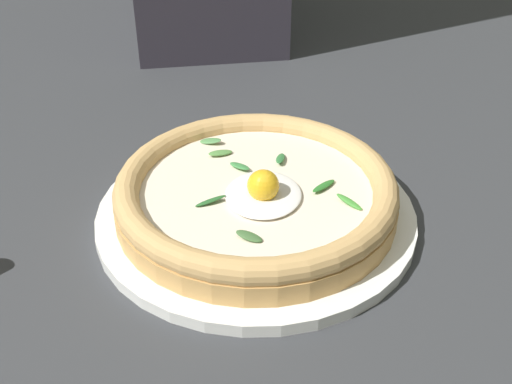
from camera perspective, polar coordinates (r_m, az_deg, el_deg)
The scene contains 3 objects.
ground_plane at distance 0.66m, azimuth 1.62°, elevation -1.01°, with size 2.40×2.40×0.03m, color #35363A.
pizza_plate at distance 0.60m, azimuth 0.00°, elevation -2.03°, with size 0.30×0.30×0.01m, color white.
pizza at distance 0.59m, azimuth 0.01°, elevation -0.06°, with size 0.26×0.26×0.05m.
Camera 1 is at (0.53, 0.02, 0.37)m, focal length 44.56 mm.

